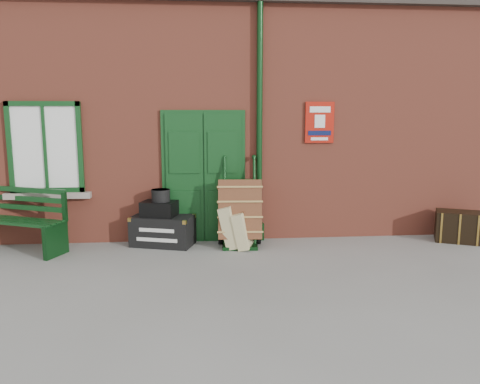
{
  "coord_description": "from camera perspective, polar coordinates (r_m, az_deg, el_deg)",
  "views": [
    {
      "loc": [
        -0.38,
        -6.51,
        2.18
      ],
      "look_at": [
        0.25,
        0.6,
        1.0
      ],
      "focal_mm": 35.0,
      "sensor_mm": 36.0,
      "label": 1
    }
  ],
  "objects": [
    {
      "name": "station_building",
      "position": [
        10.01,
        -2.93,
        9.28
      ],
      "size": [
        10.3,
        4.3,
        4.36
      ],
      "color": "#A64A35",
      "rests_on": "ground"
    },
    {
      "name": "suitcase_front",
      "position": [
        7.7,
        0.31,
        -4.67
      ],
      "size": [
        0.42,
        0.51,
        0.62
      ],
      "primitive_type": "cube",
      "rotation": [
        0.0,
        -0.22,
        -0.3
      ],
      "color": "#C7BA83",
      "rests_on": "ground"
    },
    {
      "name": "strongbox",
      "position": [
        7.94,
        -9.82,
        -2.02
      ],
      "size": [
        0.65,
        0.55,
        0.25
      ],
      "primitive_type": "cube",
      "rotation": [
        0.0,
        0.0,
        -0.3
      ],
      "color": "black",
      "rests_on": "houdini_trunk"
    },
    {
      "name": "dark_trunk",
      "position": [
        8.98,
        25.06,
        -3.82
      ],
      "size": [
        0.86,
        0.74,
        0.53
      ],
      "primitive_type": "cube",
      "rotation": [
        0.0,
        0.0,
        -0.43
      ],
      "color": "black",
      "rests_on": "ground"
    },
    {
      "name": "suitcase_back",
      "position": [
        7.78,
        -1.09,
        -4.16
      ],
      "size": [
        0.48,
        0.57,
        0.72
      ],
      "primitive_type": "cube",
      "rotation": [
        0.0,
        -0.23,
        -0.3
      ],
      "color": "#C7BA83",
      "rests_on": "ground"
    },
    {
      "name": "ground",
      "position": [
        6.87,
        -1.63,
        -9.11
      ],
      "size": [
        80.0,
        80.0,
        0.0
      ],
      "primitive_type": "plane",
      "color": "gray",
      "rests_on": "ground"
    },
    {
      "name": "houdini_trunk",
      "position": [
        8.02,
        -9.39,
        -4.65
      ],
      "size": [
        1.12,
        0.82,
        0.5
      ],
      "primitive_type": "cube",
      "rotation": [
        0.0,
        0.0,
        -0.3
      ],
      "color": "black",
      "rests_on": "ground"
    },
    {
      "name": "hatbox",
      "position": [
        7.9,
        -9.65,
        -0.41
      ],
      "size": [
        0.38,
        0.38,
        0.2
      ],
      "primitive_type": "cylinder",
      "rotation": [
        0.0,
        0.0,
        -0.3
      ],
      "color": "black",
      "rests_on": "strongbox"
    },
    {
      "name": "porter_trolley",
      "position": [
        7.87,
        -0.05,
        -2.41
      ],
      "size": [
        0.76,
        0.81,
        1.47
      ],
      "rotation": [
        0.0,
        0.0,
        -0.06
      ],
      "color": "black",
      "rests_on": "ground"
    },
    {
      "name": "bench",
      "position": [
        8.38,
        -25.57,
        -2.91
      ],
      "size": [
        1.77,
        1.17,
        1.05
      ],
      "rotation": [
        0.0,
        0.0,
        -0.42
      ],
      "color": "#0F3916",
      "rests_on": "ground"
    }
  ]
}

